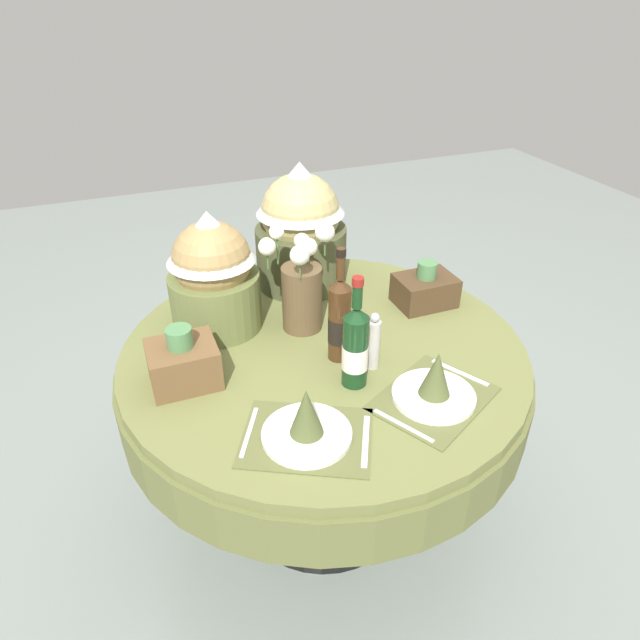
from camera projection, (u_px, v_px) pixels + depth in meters
name	position (u px, v px, depth m)	size (l,w,h in m)	color
ground	(323.00, 502.00, 2.26)	(8.00, 8.00, 0.00)	gray
dining_table	(324.00, 377.00, 1.93)	(1.35, 1.35, 0.76)	olive
place_setting_left	(307.00, 424.00, 1.47)	(0.42, 0.39, 0.16)	brown
place_setting_right	(435.00, 386.00, 1.61)	(0.42, 0.39, 0.16)	brown
flower_vase	(301.00, 285.00, 1.88)	(0.27, 0.21, 0.36)	brown
wine_bottle_left	(340.00, 319.00, 1.73)	(0.07, 0.07, 0.38)	#422814
wine_bottle_centre	(355.00, 346.00, 1.63)	(0.08, 0.08, 0.35)	#143819
pepper_mill	(373.00, 342.00, 1.72)	(0.04, 0.04, 0.19)	#B7B2AD
gift_tub_back_left	(213.00, 269.00, 1.85)	(0.30, 0.30, 0.42)	olive
gift_tub_back_centre	(301.00, 223.00, 2.10)	(0.34, 0.34, 0.48)	#474C2D
woven_basket_side_left	(183.00, 362.00, 1.66)	(0.20, 0.17, 0.19)	brown
woven_basket_side_right	(425.00, 289.00, 2.06)	(0.21, 0.16, 0.17)	#47331E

